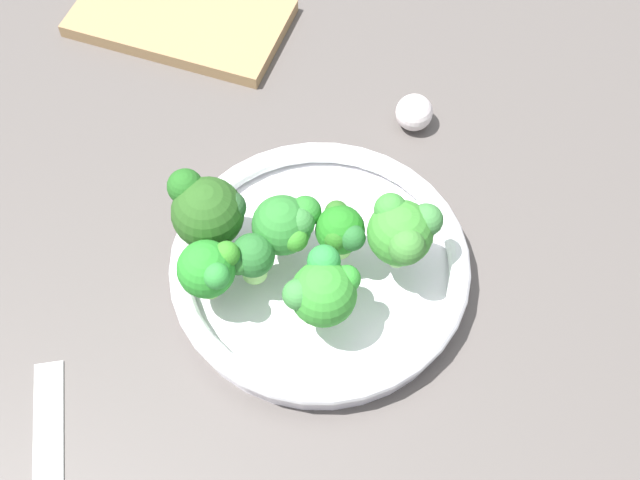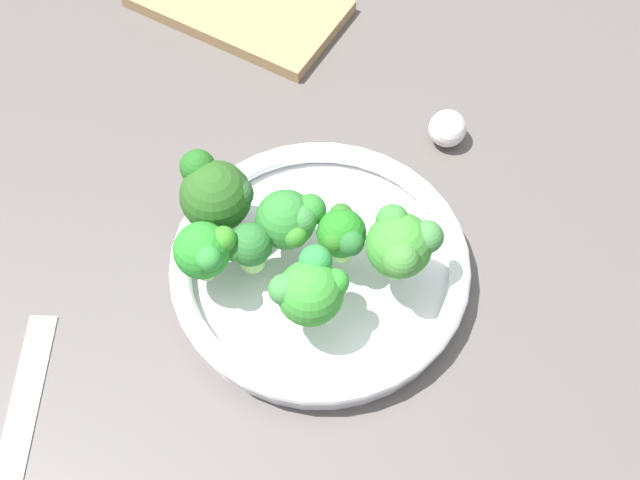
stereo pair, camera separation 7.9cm
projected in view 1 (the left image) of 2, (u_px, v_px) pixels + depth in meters
The scene contains 11 objects.
ground_plane at pixel (323, 318), 83.50cm from camera, with size 130.00×130.00×2.50cm, color #57504D.
bowl at pixel (320, 267), 82.87cm from camera, with size 28.53×28.53×3.76cm.
broccoli_floret_0 at pixel (250, 259), 77.61cm from camera, with size 4.08×4.31×5.30cm.
broccoli_floret_1 at pixel (287, 225), 79.01cm from camera, with size 6.01×5.82×6.22cm.
broccoli_floret_2 at pixel (323, 291), 74.59cm from camera, with size 6.18×6.55×7.10cm.
broccoli_floret_3 at pixel (342, 231), 78.76cm from camera, with size 4.77×4.87×5.73cm.
broccoli_floret_4 at pixel (402, 232), 77.02cm from camera, with size 6.46×6.54×7.68cm.
broccoli_floret_5 at pixel (207, 210), 79.13cm from camera, with size 7.45×6.73×7.39cm.
broccoli_floret_6 at pixel (209, 269), 76.03cm from camera, with size 5.35×5.21×6.49cm.
cutting_board at pixel (180, 18), 102.36cm from camera, with size 24.68×13.40×1.60cm, color #A27D52.
garlic_bulb at pixel (414, 112), 93.05cm from camera, with size 4.01×4.01×4.01cm, color white.
Camera 1 is at (-11.35, 36.56, 73.34)cm, focal length 48.85 mm.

